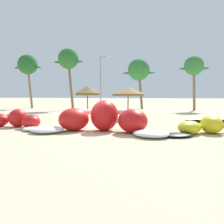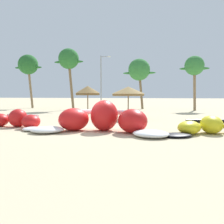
{
  "view_description": "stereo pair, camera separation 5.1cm",
  "coord_description": "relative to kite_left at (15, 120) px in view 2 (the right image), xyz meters",
  "views": [
    {
      "loc": [
        4.58,
        -14.8,
        2.23
      ],
      "look_at": [
        1.08,
        2.0,
        1.0
      ],
      "focal_mm": 39.69,
      "sensor_mm": 36.0,
      "label": 1
    },
    {
      "loc": [
        4.63,
        -14.79,
        2.23
      ],
      "look_at": [
        1.08,
        2.0,
        1.0
      ],
      "focal_mm": 39.69,
      "sensor_mm": 36.0,
      "label": 2
    }
  ],
  "objects": [
    {
      "name": "palm_center_left",
      "position": [
        13.84,
        21.04,
        5.57
      ],
      "size": [
        4.0,
        2.67,
        7.51
      ],
      "color": "#7F6647",
      "rests_on": "ground"
    },
    {
      "name": "palm_leftmost",
      "position": [
        -11.77,
        21.85,
        6.46
      ],
      "size": [
        4.77,
        3.18,
        8.63
      ],
      "color": "#7F6647",
      "rests_on": "ground"
    },
    {
      "name": "kite_left_of_center",
      "position": [
        6.25,
        -0.64,
        0.25
      ],
      "size": [
        8.35,
        3.92,
        1.87
      ],
      "color": "white",
      "rests_on": "ground"
    },
    {
      "name": "lamppost_west",
      "position": [
        -0.11,
        24.3,
        4.28
      ],
      "size": [
        1.76,
        0.24,
        8.44
      ],
      "color": "gray",
      "rests_on": "ground"
    },
    {
      "name": "beach_umbrella_middle",
      "position": [
        2.42,
        8.66,
        2.13
      ],
      "size": [
        2.48,
        2.48,
        3.06
      ],
      "color": "brown",
      "rests_on": "ground"
    },
    {
      "name": "kite_left",
      "position": [
        0.0,
        0.0,
        0.0
      ],
      "size": [
        5.96,
        3.12,
        1.22
      ],
      "color": "white",
      "rests_on": "ground"
    },
    {
      "name": "palm_left",
      "position": [
        -3.79,
        19.32,
        6.77
      ],
      "size": [
        4.45,
        2.97,
        8.86
      ],
      "color": "brown",
      "rests_on": "ground"
    },
    {
      "name": "beach_umbrella_near_palms",
      "position": [
        6.61,
        7.69,
        2.04
      ],
      "size": [
        3.05,
        3.05,
        2.94
      ],
      "color": "brown",
      "rests_on": "ground"
    },
    {
      "name": "kite_center",
      "position": [
        12.56,
        -0.3,
        -0.08
      ],
      "size": [
        6.24,
        3.47,
        1.02
      ],
      "color": "black",
      "rests_on": "ground"
    },
    {
      "name": "palm_left_of_gap",
      "position": [
        6.05,
        23.12,
        5.43
      ],
      "size": [
        4.97,
        3.31,
        7.63
      ],
      "color": "brown",
      "rests_on": "ground"
    },
    {
      "name": "ground_plane",
      "position": [
        5.22,
        -0.07,
        -0.47
      ],
      "size": [
        260.0,
        260.0,
        0.0
      ],
      "primitive_type": "plane",
      "color": "beige"
    }
  ]
}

